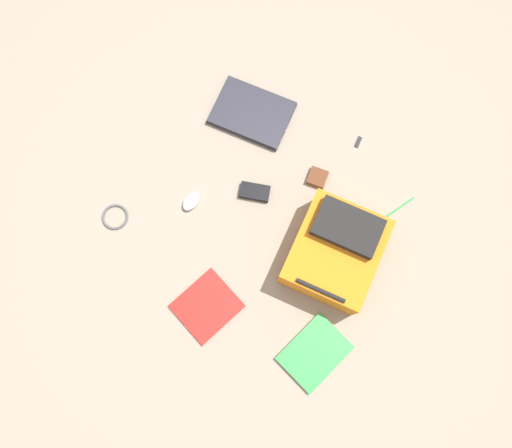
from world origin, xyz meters
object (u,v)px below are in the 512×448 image
object	(u,v)px
earbud_pouch	(317,178)
power_brick	(255,192)
book_manual	(207,306)
backpack	(336,251)
usb_stick	(358,142)
computer_mouse	(191,201)
cable_coil	(115,217)
pen_black	(401,207)
laptop	(252,113)
book_blue	(315,353)

from	to	relation	value
earbud_pouch	power_brick	bearing A→B (deg)	55.44
power_brick	earbud_pouch	xyz separation A→B (m)	(-0.16, -0.23, -0.00)
book_manual	earbud_pouch	distance (m)	0.72
backpack	earbud_pouch	size ratio (longest dim) A/B	5.98
book_manual	usb_stick	xyz separation A→B (m)	(-0.00, -0.97, -0.00)
backpack	computer_mouse	xyz separation A→B (m)	(0.60, 0.23, -0.08)
power_brick	usb_stick	world-z (taller)	power_brick
cable_coil	pen_black	world-z (taller)	cable_coil
laptop	pen_black	world-z (taller)	laptop
book_manual	backpack	bearing A→B (deg)	-115.68
book_blue	computer_mouse	size ratio (longest dim) A/B	2.84
book_manual	book_blue	bearing A→B (deg)	-160.93
book_blue	pen_black	bearing A→B (deg)	-80.36
cable_coil	power_brick	size ratio (longest dim) A/B	0.89
power_brick	pen_black	distance (m)	0.63
laptop	cable_coil	size ratio (longest dim) A/B	3.53
backpack	cable_coil	world-z (taller)	backpack
book_manual	power_brick	xyz separation A→B (m)	(0.18, -0.49, 0.01)
book_blue	pen_black	size ratio (longest dim) A/B	1.84
computer_mouse	power_brick	distance (m)	0.27
backpack	laptop	world-z (taller)	backpack
power_brick	book_manual	bearing A→B (deg)	110.08
power_brick	earbud_pouch	distance (m)	0.28
book_manual	power_brick	size ratio (longest dim) A/B	2.01
earbud_pouch	computer_mouse	bearing A→B (deg)	53.21
computer_mouse	cable_coil	xyz separation A→B (m)	(0.20, 0.27, -0.01)
backpack	laptop	distance (m)	0.73
backpack	book_blue	size ratio (longest dim) A/B	1.74
backpack	pen_black	xyz separation A→B (m)	(-0.08, -0.36, -0.09)
book_blue	book_manual	xyz separation A→B (m)	(0.45, 0.15, -0.00)
book_manual	pen_black	distance (m)	0.92
computer_mouse	cable_coil	size ratio (longest dim) A/B	0.84
power_brick	usb_stick	size ratio (longest dim) A/B	2.38
backpack	laptop	xyz separation A→B (m)	(0.68, -0.25, -0.08)
usb_stick	computer_mouse	bearing A→B (deg)	62.80
power_brick	pen_black	bearing A→B (deg)	-143.70
book_blue	pen_black	distance (m)	0.72
book_blue	usb_stick	xyz separation A→B (m)	(0.44, -0.81, -0.01)
book_blue	laptop	bearing A→B (deg)	-34.19
pen_black	usb_stick	size ratio (longest dim) A/B	2.74
pen_black	usb_stick	distance (m)	0.34
cable_coil	usb_stick	size ratio (longest dim) A/B	2.12
computer_mouse	earbud_pouch	bearing A→B (deg)	-133.96
earbud_pouch	book_manual	bearing A→B (deg)	91.75
book_manual	earbud_pouch	world-z (taller)	earbud_pouch
backpack	book_blue	bearing A→B (deg)	119.96
book_blue	computer_mouse	xyz separation A→B (m)	(0.80, -0.12, 0.01)
laptop	book_manual	size ratio (longest dim) A/B	1.56
backpack	usb_stick	distance (m)	0.53
cable_coil	pen_black	bearing A→B (deg)	-135.78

